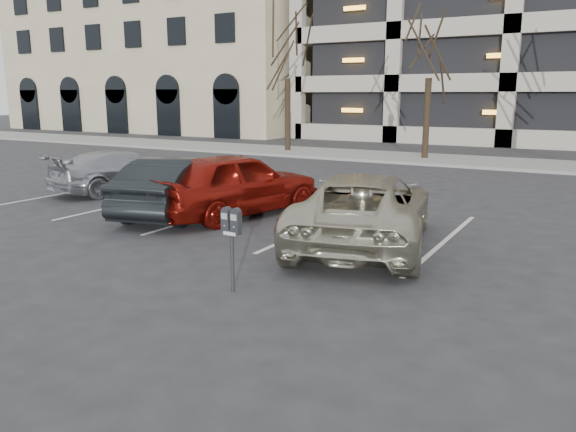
# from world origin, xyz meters

# --- Properties ---
(ground) EXTENTS (140.00, 140.00, 0.00)m
(ground) POSITION_xyz_m (0.00, 0.00, 0.00)
(ground) COLOR #28282B
(ground) RESTS_ON ground
(sidewalk) EXTENTS (80.00, 4.00, 0.12)m
(sidewalk) POSITION_xyz_m (0.00, 16.00, 0.06)
(sidewalk) COLOR gray
(sidewalk) RESTS_ON ground
(stall_lines) EXTENTS (16.90, 5.20, 0.00)m
(stall_lines) POSITION_xyz_m (-1.40, 2.30, 0.01)
(stall_lines) COLOR silver
(stall_lines) RESTS_ON ground
(office_building) EXTENTS (26.00, 16.20, 15.00)m
(office_building) POSITION_xyz_m (-28.00, 29.92, 7.49)
(office_building) COLOR tan
(office_building) RESTS_ON ground
(tree_a) EXTENTS (3.54, 3.54, 8.04)m
(tree_a) POSITION_xyz_m (-10.00, 16.00, 5.81)
(tree_a) COLOR black
(tree_a) RESTS_ON ground
(tree_b) EXTENTS (3.47, 3.47, 7.89)m
(tree_b) POSITION_xyz_m (-3.00, 16.00, 5.70)
(tree_b) COLOR black
(tree_b) RESTS_ON ground
(parking_meter) EXTENTS (0.33, 0.14, 1.25)m
(parking_meter) POSITION_xyz_m (-0.59, -2.14, 0.96)
(parking_meter) COLOR black
(parking_meter) RESTS_ON ground
(suv_silver) EXTENTS (3.51, 5.48, 1.41)m
(suv_silver) POSITION_xyz_m (0.07, 1.31, 0.70)
(suv_silver) COLOR #B9B49D
(suv_silver) RESTS_ON ground
(car_red) EXTENTS (2.91, 4.88, 1.55)m
(car_red) POSITION_xyz_m (-3.66, 2.31, 0.78)
(car_red) COLOR maroon
(car_red) RESTS_ON ground
(car_dark) EXTENTS (2.48, 4.49, 1.40)m
(car_dark) POSITION_xyz_m (-4.90, 1.73, 0.70)
(car_dark) COLOR black
(car_dark) RESTS_ON ground
(car_silver) EXTENTS (2.74, 4.59, 1.25)m
(car_silver) POSITION_xyz_m (-8.56, 3.47, 0.62)
(car_silver) COLOR #A0A2A8
(car_silver) RESTS_ON ground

